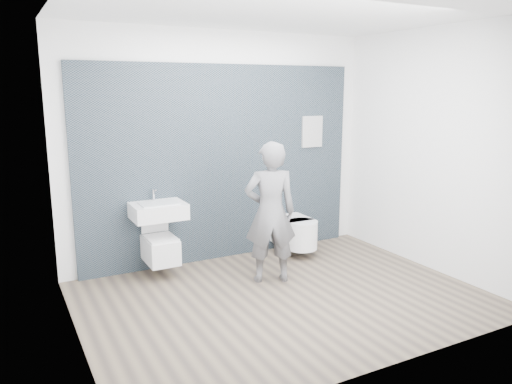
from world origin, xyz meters
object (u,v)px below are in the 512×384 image
washbasin (158,210)px  toilet_square (160,248)px  toilet_rounded (296,232)px  visitor (270,213)px

washbasin → toilet_square: (-0.00, -0.02, -0.44)m
toilet_square → toilet_rounded: 1.78m
toilet_square → washbasin: bearing=90.0°
washbasin → visitor: size_ratio=0.38×
washbasin → visitor: visitor is taller
washbasin → visitor: bearing=-35.7°
washbasin → toilet_square: bearing=-90.0°
toilet_rounded → visitor: size_ratio=0.43×
toilet_rounded → washbasin: bearing=176.2°
washbasin → toilet_rounded: washbasin is taller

